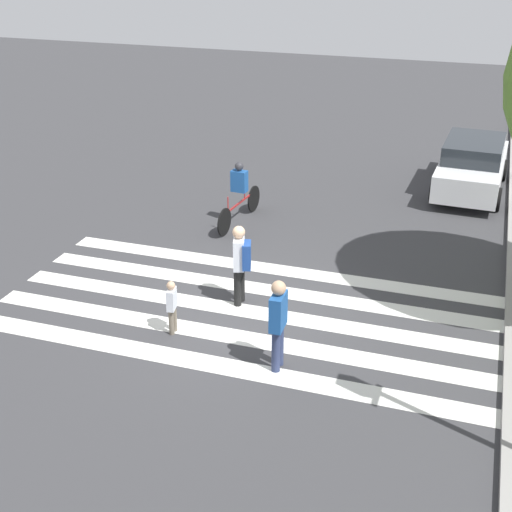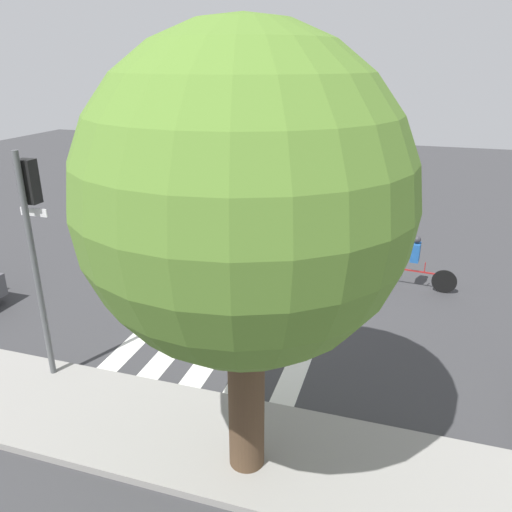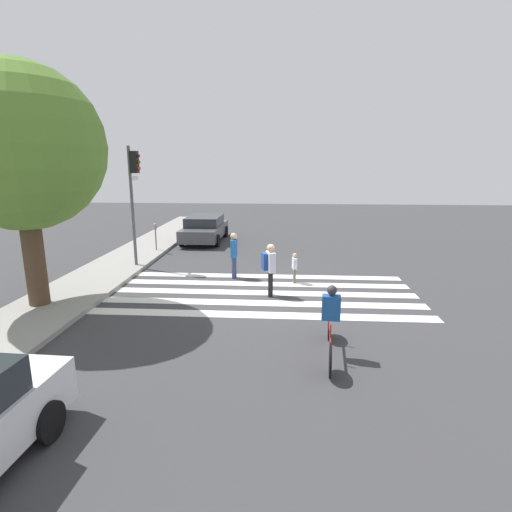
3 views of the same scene
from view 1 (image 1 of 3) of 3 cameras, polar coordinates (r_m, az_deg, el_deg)
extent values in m
plane|color=#38383A|center=(14.49, -0.86, -4.40)|extent=(60.00, 60.00, 0.00)
cube|color=silver|center=(16.17, 1.47, -1.05)|extent=(0.52, 10.00, 0.01)
cube|color=silver|center=(15.32, 0.37, -2.63)|extent=(0.52, 10.00, 0.01)
cube|color=silver|center=(14.49, -0.86, -4.39)|extent=(0.52, 10.00, 0.01)
cube|color=silver|center=(13.68, -2.24, -6.35)|extent=(0.52, 10.00, 0.01)
cube|color=silver|center=(12.90, -3.81, -8.56)|extent=(0.52, 10.00, 0.01)
cylinder|color=black|center=(14.68, -1.20, -2.17)|extent=(0.15, 0.15, 0.82)
cylinder|color=black|center=(14.51, -1.48, -2.54)|extent=(0.15, 0.15, 0.82)
cube|color=silver|center=(14.27, -1.37, 0.25)|extent=(0.52, 0.35, 0.65)
sphere|color=tan|center=(14.08, -1.39, 1.91)|extent=(0.26, 0.26, 0.26)
cube|color=navy|center=(14.17, -0.75, 0.06)|extent=(0.39, 0.26, 0.54)
cylinder|color=#6B6051|center=(13.79, -6.55, -5.01)|extent=(0.10, 0.10, 0.52)
cylinder|color=#6B6051|center=(13.68, -6.79, -5.28)|extent=(0.10, 0.10, 0.52)
cube|color=silver|center=(13.50, -6.77, -3.44)|extent=(0.32, 0.19, 0.41)
sphere|color=tan|center=(13.37, -6.83, -2.36)|extent=(0.16, 0.16, 0.16)
cylinder|color=navy|center=(12.64, 1.89, -7.10)|extent=(0.15, 0.15, 0.82)
cylinder|color=navy|center=(12.47, 1.60, -7.60)|extent=(0.15, 0.15, 0.82)
cube|color=#1E5199|center=(12.18, 1.79, -4.45)|extent=(0.48, 0.23, 0.65)
sphere|color=tan|center=(11.96, 1.82, -2.57)|extent=(0.26, 0.26, 0.26)
cylinder|color=black|center=(17.80, -2.55, 2.73)|extent=(0.71, 0.11, 0.71)
cylinder|color=black|center=(19.31, -0.19, 4.60)|extent=(0.71, 0.11, 0.71)
cube|color=maroon|center=(18.48, -1.33, 4.27)|extent=(1.52, 0.18, 0.04)
cylinder|color=maroon|center=(18.69, -0.92, 5.04)|extent=(0.03, 0.03, 0.32)
cylinder|color=maroon|center=(17.84, -2.25, 4.16)|extent=(0.03, 0.03, 0.40)
cube|color=#1E5199|center=(18.27, -1.35, 6.01)|extent=(0.28, 0.42, 0.55)
sphere|color=#333338|center=(18.15, -1.36, 7.19)|extent=(0.22, 0.22, 0.22)
cube|color=silver|center=(21.65, 16.85, 6.60)|extent=(4.38, 1.91, 0.74)
cube|color=#23282D|center=(21.47, 17.07, 8.20)|extent=(2.44, 1.68, 0.53)
cylinder|color=black|center=(20.46, 18.71, 4.33)|extent=(0.65, 0.23, 0.64)
cylinder|color=black|center=(20.56, 14.06, 5.03)|extent=(0.65, 0.23, 0.64)
cylinder|color=black|center=(22.99, 19.17, 6.52)|extent=(0.65, 0.23, 0.64)
cylinder|color=black|center=(23.08, 15.00, 7.14)|extent=(0.65, 0.23, 0.64)
camera|label=2|loc=(18.02, 48.88, 14.58)|focal=35.00mm
camera|label=3|loc=(25.16, 7.77, 18.32)|focal=28.00mm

